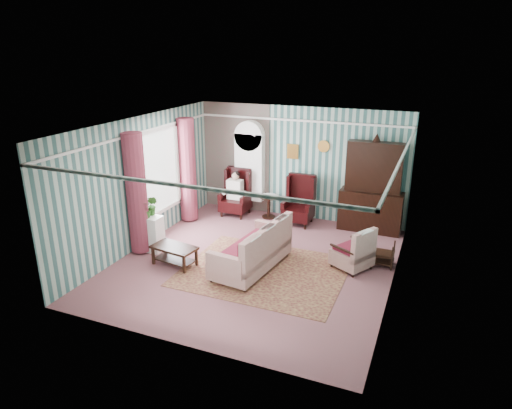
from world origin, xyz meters
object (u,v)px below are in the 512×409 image
at_px(seated_woman, 235,194).
at_px(nest_table, 383,253).
at_px(plant_stand, 150,233).
at_px(sofa, 251,248).
at_px(wingback_right, 298,201).
at_px(floral_armchair, 352,248).
at_px(round_side_table, 269,207).
at_px(coffee_table, 175,256).
at_px(dresser_hutch, 373,184).
at_px(bookcase, 250,172).
at_px(wingback_left, 235,193).

xyz_separation_m(seated_woman, nest_table, (4.07, -1.55, -0.32)).
xyz_separation_m(plant_stand, sofa, (2.41, 0.04, 0.06)).
xyz_separation_m(wingback_right, floral_armchair, (1.75, -1.92, -0.18)).
relative_size(round_side_table, coffee_table, 0.64).
xyz_separation_m(wingback_right, seated_woman, (-1.75, 0.00, -0.04)).
relative_size(round_side_table, floral_armchair, 0.68).
xyz_separation_m(seated_woman, coffee_table, (0.08, -3.18, -0.38)).
xyz_separation_m(dresser_hutch, sofa, (-1.89, -2.98, -0.72)).
xyz_separation_m(bookcase, wingback_right, (1.50, -0.39, -0.50)).
xyz_separation_m(round_side_table, plant_stand, (-1.70, -2.90, 0.10)).
bearing_deg(sofa, seated_woman, 37.92).
distance_m(wingback_left, sofa, 3.16).
xyz_separation_m(bookcase, seated_woman, (-0.25, -0.39, -0.53)).
bearing_deg(nest_table, wingback_right, 146.25).
bearing_deg(seated_woman, floral_armchair, -28.78).
distance_m(bookcase, dresser_hutch, 3.25).
relative_size(sofa, coffee_table, 2.16).
relative_size(wingback_left, wingback_right, 1.00).
distance_m(dresser_hutch, floral_armchair, 2.31).
relative_size(sofa, floral_armchair, 2.27).
xyz_separation_m(bookcase, plant_stand, (-1.05, -3.14, -0.72)).
relative_size(dresser_hutch, nest_table, 4.37).
bearing_deg(plant_stand, round_side_table, 59.62).
height_order(plant_stand, sofa, sofa).
distance_m(floral_armchair, coffee_table, 3.65).
height_order(wingback_right, seated_woman, wingback_right).
bearing_deg(plant_stand, coffee_table, -25.83).
distance_m(bookcase, plant_stand, 3.39).
relative_size(round_side_table, plant_stand, 0.75).
relative_size(nest_table, sofa, 0.27).
xyz_separation_m(wingback_right, coffee_table, (-1.67, -3.18, -0.42)).
relative_size(bookcase, round_side_table, 3.73).
relative_size(seated_woman, nest_table, 2.19).
bearing_deg(wingback_right, round_side_table, 169.99).
bearing_deg(nest_table, floral_armchair, -146.81).
bearing_deg(sofa, wingback_left, 37.92).
bearing_deg(wingback_right, nest_table, -33.75).
distance_m(round_side_table, coffee_table, 3.43).
height_order(round_side_table, floral_armchair, floral_armchair).
distance_m(dresser_hutch, round_side_table, 2.75).
distance_m(round_side_table, nest_table, 3.60).
relative_size(wingback_left, plant_stand, 1.56).
relative_size(wingback_left, seated_woman, 1.06).
bearing_deg(sofa, dresser_hutch, -25.14).
distance_m(nest_table, coffee_table, 4.31).
bearing_deg(plant_stand, wingback_right, 47.16).
bearing_deg(round_side_table, wingback_right, -10.01).
xyz_separation_m(floral_armchair, coffee_table, (-3.42, -1.25, -0.23)).
xyz_separation_m(wingback_left, nest_table, (4.07, -1.55, -0.35)).
xyz_separation_m(wingback_left, coffee_table, (0.08, -3.18, -0.42)).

